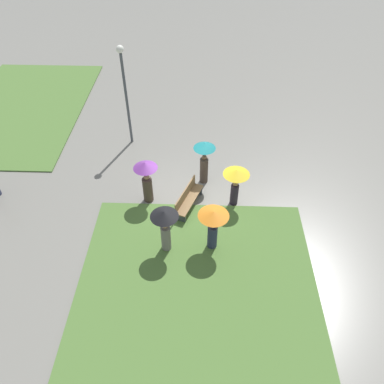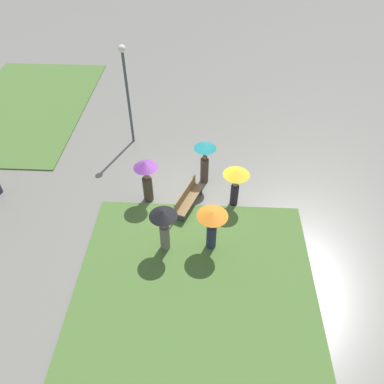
{
  "view_description": "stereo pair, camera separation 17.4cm",
  "coord_description": "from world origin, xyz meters",
  "px_view_note": "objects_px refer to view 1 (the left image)",
  "views": [
    {
      "loc": [
        -11.14,
        -0.68,
        10.67
      ],
      "look_at": [
        -0.39,
        -0.31,
        0.61
      ],
      "focal_mm": 35.0,
      "sensor_mm": 36.0,
      "label": 1
    },
    {
      "loc": [
        -11.14,
        -0.85,
        10.67
      ],
      "look_at": [
        -0.39,
        -0.31,
        0.61
      ],
      "focal_mm": 35.0,
      "sensor_mm": 36.0,
      "label": 2
    }
  ],
  "objects_px": {
    "crowd_person_purple": "(146,176)",
    "crowd_person_orange": "(213,223)",
    "crowd_person_yellow": "(236,180)",
    "park_bench": "(188,198)",
    "lamp_post": "(125,85)",
    "crowd_person_black": "(165,224)",
    "crowd_person_teal": "(204,156)"
  },
  "relations": [
    {
      "from": "park_bench",
      "to": "crowd_person_purple",
      "type": "relative_size",
      "value": 0.99
    },
    {
      "from": "crowd_person_teal",
      "to": "crowd_person_purple",
      "type": "distance_m",
      "value": 2.54
    },
    {
      "from": "park_bench",
      "to": "crowd_person_black",
      "type": "relative_size",
      "value": 1.0
    },
    {
      "from": "park_bench",
      "to": "crowd_person_teal",
      "type": "xyz_separation_m",
      "value": [
        1.57,
        -0.61,
        0.9
      ]
    },
    {
      "from": "crowd_person_yellow",
      "to": "crowd_person_black",
      "type": "bearing_deg",
      "value": 105.89
    },
    {
      "from": "crowd_person_yellow",
      "to": "crowd_person_black",
      "type": "xyz_separation_m",
      "value": [
        -2.41,
        2.5,
        0.05
      ]
    },
    {
      "from": "park_bench",
      "to": "crowd_person_black",
      "type": "distance_m",
      "value": 2.4
    },
    {
      "from": "park_bench",
      "to": "lamp_post",
      "type": "xyz_separation_m",
      "value": [
        4.39,
        2.92,
        2.53
      ]
    },
    {
      "from": "crowd_person_yellow",
      "to": "park_bench",
      "type": "bearing_deg",
      "value": 70.25
    },
    {
      "from": "lamp_post",
      "to": "crowd_person_black",
      "type": "xyz_separation_m",
      "value": [
        -6.54,
        -2.24,
        -1.69
      ]
    },
    {
      "from": "park_bench",
      "to": "crowd_person_yellow",
      "type": "relative_size",
      "value": 1.11
    },
    {
      "from": "crowd_person_teal",
      "to": "crowd_person_orange",
      "type": "xyz_separation_m",
      "value": [
        -3.57,
        -0.34,
        -0.11
      ]
    },
    {
      "from": "crowd_person_teal",
      "to": "crowd_person_orange",
      "type": "bearing_deg",
      "value": -76.67
    },
    {
      "from": "crowd_person_yellow",
      "to": "crowd_person_orange",
      "type": "height_order",
      "value": "crowd_person_orange"
    },
    {
      "from": "crowd_person_orange",
      "to": "crowd_person_yellow",
      "type": "bearing_deg",
      "value": 157.4
    },
    {
      "from": "crowd_person_teal",
      "to": "crowd_person_purple",
      "type": "bearing_deg",
      "value": -143.19
    },
    {
      "from": "park_bench",
      "to": "crowd_person_orange",
      "type": "xyz_separation_m",
      "value": [
        -1.99,
        -0.94,
        0.79
      ]
    },
    {
      "from": "park_bench",
      "to": "crowd_person_yellow",
      "type": "height_order",
      "value": "crowd_person_yellow"
    },
    {
      "from": "park_bench",
      "to": "crowd_person_purple",
      "type": "xyz_separation_m",
      "value": [
        0.35,
        1.62,
        0.79
      ]
    },
    {
      "from": "lamp_post",
      "to": "crowd_person_orange",
      "type": "relative_size",
      "value": 2.61
    },
    {
      "from": "crowd_person_purple",
      "to": "crowd_person_orange",
      "type": "relative_size",
      "value": 1.07
    },
    {
      "from": "crowd_person_yellow",
      "to": "crowd_person_black",
      "type": "height_order",
      "value": "crowd_person_black"
    },
    {
      "from": "park_bench",
      "to": "crowd_person_black",
      "type": "xyz_separation_m",
      "value": [
        -2.15,
        0.68,
        0.84
      ]
    },
    {
      "from": "crowd_person_orange",
      "to": "park_bench",
      "type": "bearing_deg",
      "value": -155.89
    },
    {
      "from": "lamp_post",
      "to": "crowd_person_teal",
      "type": "xyz_separation_m",
      "value": [
        -2.82,
        -3.53,
        -1.62
      ]
    },
    {
      "from": "crowd_person_orange",
      "to": "crowd_person_purple",
      "type": "bearing_deg",
      "value": -133.66
    },
    {
      "from": "crowd_person_black",
      "to": "park_bench",
      "type": "bearing_deg",
      "value": -130.55
    },
    {
      "from": "park_bench",
      "to": "crowd_person_purple",
      "type": "distance_m",
      "value": 1.83
    },
    {
      "from": "crowd_person_teal",
      "to": "crowd_person_black",
      "type": "height_order",
      "value": "crowd_person_teal"
    },
    {
      "from": "crowd_person_yellow",
      "to": "crowd_person_orange",
      "type": "distance_m",
      "value": 2.43
    },
    {
      "from": "crowd_person_teal",
      "to": "crowd_person_black",
      "type": "relative_size",
      "value": 1.06
    },
    {
      "from": "lamp_post",
      "to": "crowd_person_yellow",
      "type": "relative_size",
      "value": 2.73
    }
  ]
}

